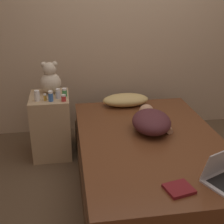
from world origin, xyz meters
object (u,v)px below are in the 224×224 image
at_px(pillow, 126,100).
at_px(bottle_blue, 51,96).
at_px(person_lying, 151,121).
at_px(bottle_white, 37,96).
at_px(bottle_amber, 45,97).
at_px(book, 179,189).
at_px(teddy_bear, 50,79).
at_px(bottle_clear, 58,94).
at_px(bottle_green, 65,93).
at_px(bottle_red, 64,98).

bearing_deg(pillow, bottle_blue, -160.02).
relative_size(person_lying, bottle_white, 5.78).
xyz_separation_m(person_lying, bottle_amber, (-1.00, 0.39, 0.15)).
height_order(bottle_blue, book, bottle_blue).
distance_m(teddy_bear, bottle_amber, 0.26).
bearing_deg(bottle_clear, book, -59.36).
bearing_deg(bottle_green, bottle_amber, -157.34).
bearing_deg(person_lying, teddy_bear, 152.49).
bearing_deg(bottle_white, bottle_clear, 10.01).
relative_size(bottle_blue, bottle_red, 1.59).
bearing_deg(bottle_blue, bottle_amber, 153.54).
bearing_deg(bottle_amber, book, -54.76).
xyz_separation_m(bottle_green, book, (0.75, -1.42, -0.25)).
relative_size(pillow, bottle_clear, 5.09).
bearing_deg(bottle_clear, bottle_green, 34.34).
height_order(pillow, bottle_blue, bottle_blue).
bearing_deg(teddy_bear, bottle_amber, -103.38).
height_order(bottle_amber, bottle_clear, bottle_clear).
distance_m(bottle_green, bottle_clear, 0.08).
height_order(person_lying, bottle_green, bottle_green).
distance_m(person_lying, bottle_red, 0.90).
height_order(bottle_green, book, bottle_green).
bearing_deg(person_lying, book, -87.97).
xyz_separation_m(bottle_blue, bottle_clear, (0.07, 0.07, -0.00)).
bearing_deg(pillow, bottle_amber, -162.94).
bearing_deg(teddy_bear, bottle_clear, -68.40).
distance_m(pillow, bottle_green, 0.73).
height_order(person_lying, bottle_blue, bottle_blue).
bearing_deg(teddy_bear, bottle_blue, -89.21).
bearing_deg(book, bottle_red, 120.52).
relative_size(person_lying, teddy_bear, 1.84).
xyz_separation_m(teddy_bear, bottle_clear, (0.08, -0.19, -0.10)).
bearing_deg(bottle_white, bottle_red, -10.70).
distance_m(pillow, book, 1.61).
distance_m(person_lying, book, 0.95).
distance_m(teddy_bear, bottle_clear, 0.23).
bearing_deg(teddy_bear, person_lying, -33.07).
relative_size(pillow, teddy_bear, 1.54).
distance_m(bottle_blue, bottle_clear, 0.10).
distance_m(bottle_clear, book, 1.61).
height_order(bottle_red, bottle_amber, bottle_amber).
height_order(pillow, bottle_green, bottle_green).
relative_size(pillow, bottle_blue, 4.95).
bearing_deg(bottle_blue, teddy_bear, 90.79).
bearing_deg(bottle_white, book, -52.62).
bearing_deg(bottle_green, bottle_blue, -141.25).
relative_size(teddy_bear, bottle_clear, 3.30).
height_order(person_lying, bottle_red, bottle_red).
relative_size(teddy_bear, bottle_amber, 4.85).
bearing_deg(bottle_red, person_lying, -22.53).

